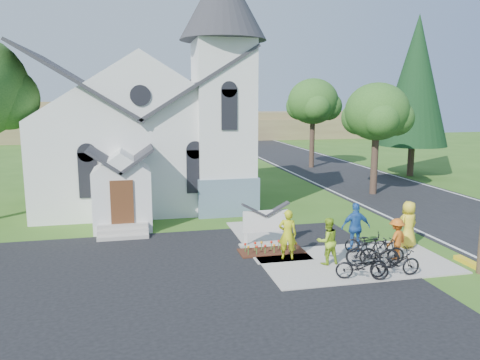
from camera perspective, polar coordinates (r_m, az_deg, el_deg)
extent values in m
plane|color=#345F1B|center=(17.25, 9.99, -10.78)|extent=(120.00, 120.00, 0.00)
cube|color=black|center=(14.19, -14.59, -15.60)|extent=(20.00, 16.00, 0.02)
cube|color=black|center=(34.57, 15.70, -0.54)|extent=(8.00, 90.00, 0.02)
cube|color=#9A958B|center=(18.27, 13.78, -9.65)|extent=(7.00, 4.00, 0.05)
cube|color=silver|center=(28.06, -11.95, 2.41)|extent=(11.00, 9.00, 5.00)
cube|color=slate|center=(25.48, -1.97, -1.54)|extent=(3.20, 3.20, 2.00)
cube|color=silver|center=(25.03, -2.02, 6.34)|extent=(3.00, 3.00, 9.00)
cone|color=#27272C|center=(25.47, -2.11, 21.10)|extent=(4.50, 4.50, 4.00)
cube|color=silver|center=(22.62, -14.11, -2.26)|extent=(2.60, 2.40, 2.80)
cube|color=#562F18|center=(21.40, -14.18, -2.68)|extent=(1.00, 0.10, 2.00)
cube|color=#9A958B|center=(19.70, 3.10, -7.84)|extent=(2.20, 0.40, 0.10)
cube|color=white|center=(19.34, 0.68, -6.61)|extent=(0.12, 0.12, 1.00)
cube|color=white|center=(19.80, 5.50, -6.27)|extent=(0.12, 0.12, 1.00)
cube|color=white|center=(19.42, 3.13, -5.03)|extent=(1.90, 0.14, 0.90)
cube|color=#3C1C10|center=(18.88, 3.86, -8.69)|extent=(2.60, 1.10, 0.07)
cylinder|color=#34231C|center=(30.95, 16.06, 2.04)|extent=(0.44, 0.44, 4.05)
ellipsoid|color=#25521C|center=(30.70, 16.35, 8.01)|extent=(4.00, 4.00, 3.60)
cylinder|color=#34231C|center=(41.95, 8.77, 4.58)|extent=(0.44, 0.44, 4.50)
ellipsoid|color=#25521C|center=(41.77, 8.90, 9.46)|extent=(4.40, 4.40, 3.96)
cylinder|color=#34231C|center=(39.49, 20.10, 2.23)|extent=(0.50, 0.50, 2.40)
cone|color=black|center=(39.21, 20.65, 11.24)|extent=(5.20, 5.20, 10.00)
cube|color=brown|center=(72.02, -2.94, 6.65)|extent=(60.00, 8.00, 4.00)
cube|color=brown|center=(72.99, -15.78, 6.96)|extent=(30.00, 6.00, 5.60)
cube|color=brown|center=(74.60, 9.61, 6.25)|extent=(25.00, 6.00, 3.00)
imported|color=#B2B915|center=(17.82, 5.81, -6.60)|extent=(0.79, 0.63, 1.90)
imported|color=black|center=(16.43, 14.65, -10.13)|extent=(1.85, 1.15, 0.92)
imported|color=#8EBB23|center=(17.50, 10.62, -7.31)|extent=(0.91, 0.74, 1.74)
imported|color=black|center=(17.57, 15.87, -8.49)|extent=(1.95, 1.19, 1.14)
imported|color=#2054A4|center=(19.07, 13.92, -5.63)|extent=(1.21, 0.61, 1.98)
imported|color=black|center=(17.00, 18.34, -9.55)|extent=(1.84, 0.69, 0.96)
imported|color=#CC5E16|center=(18.68, 18.52, -6.82)|extent=(1.17, 0.95, 1.58)
imported|color=black|center=(17.96, 16.93, -8.34)|extent=(1.74, 0.71, 1.02)
imported|color=yellow|center=(20.26, 19.83, -5.11)|extent=(1.08, 0.87, 1.91)
imported|color=black|center=(19.10, 15.16, -7.39)|extent=(1.74, 1.21, 0.87)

